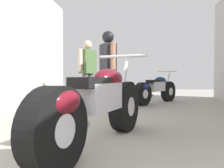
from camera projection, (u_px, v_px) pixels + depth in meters
ground_plane at (138, 118)px, 3.94m from camera, size 18.11×18.11×0.00m
motorcycle_maroon_cruiser at (97, 106)px, 2.29m from camera, size 0.90×2.03×0.97m
motorcycle_black_naked at (156, 89)px, 6.03m from camera, size 1.21×1.58×0.86m
mechanic_in_blue at (88, 68)px, 5.89m from camera, size 0.41×0.61×1.61m
mechanic_with_helmet at (108, 62)px, 5.13m from camera, size 0.42×0.63×1.70m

